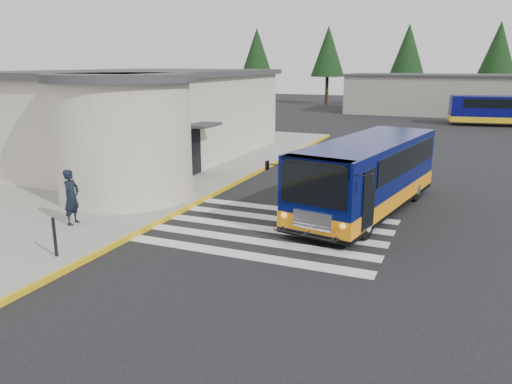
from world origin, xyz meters
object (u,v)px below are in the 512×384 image
at_px(far_bus_a, 502,109).
at_px(pedestrian_a, 71,197).
at_px(transit_bus, 367,178).
at_px(pedestrian_b, 89,183).
at_px(bollard, 55,237).

bearing_deg(far_bus_a, pedestrian_a, 150.74).
height_order(transit_bus, pedestrian_b, transit_bus).
distance_m(pedestrian_a, far_bus_a, 39.14).
height_order(transit_bus, far_bus_a, transit_bus).
distance_m(bollard, far_bus_a, 40.89).
relative_size(transit_bus, far_bus_a, 1.10).
distance_m(pedestrian_a, bollard, 2.94).
bearing_deg(bollard, pedestrian_b, 119.95).
xyz_separation_m(transit_bus, bollard, (-7.00, -8.09, -0.56)).
relative_size(pedestrian_a, pedestrian_b, 1.01).
bearing_deg(transit_bus, far_bus_a, 89.46).
distance_m(transit_bus, pedestrian_b, 10.21).
xyz_separation_m(transit_bus, pedestrian_b, (-9.49, -3.76, -0.21)).
relative_size(bollard, far_bus_a, 0.13).
relative_size(transit_bus, pedestrian_b, 5.31).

